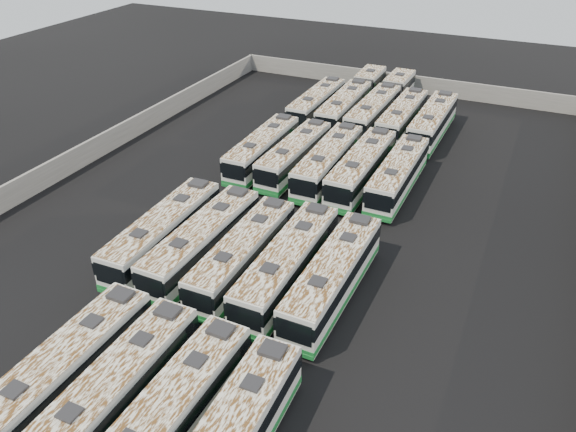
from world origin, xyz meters
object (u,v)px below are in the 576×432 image
object	(u,v)px
bus_front_left	(62,374)
bus_midfront_center	(243,254)
bus_midback_left	(295,155)
bus_back_far_right	(433,122)
bus_midfront_far_left	(164,232)
bus_midfront_far_right	(333,277)
bus_back_right	(402,117)
bus_midfront_left	(203,242)
bus_front_right	(168,418)
bus_midback_center	(328,162)
bus_front_center	(113,394)
bus_midback_far_left	(263,149)
bus_midback_right	(361,168)
bus_midfront_right	(287,265)
bus_back_center	(382,103)
bus_midback_far_right	(398,175)
bus_back_left	(353,99)

from	to	relation	value
bus_front_left	bus_midfront_center	bearing A→B (deg)	76.37
bus_midback_left	bus_back_far_right	world-z (taller)	bus_back_far_right
bus_midfront_far_left	bus_back_far_right	world-z (taller)	bus_back_far_right
bus_front_left	bus_midfront_far_right	world-z (taller)	bus_midfront_far_right
bus_midfront_far_right	bus_back_right	world-z (taller)	bus_midfront_far_right
bus_front_left	bus_midfront_left	world-z (taller)	bus_midfront_left
bus_front_right	bus_midback_center	bearing A→B (deg)	97.34
bus_midfront_left	bus_midback_left	world-z (taller)	bus_midfront_left
bus_front_center	bus_back_right	world-z (taller)	bus_back_right
bus_midback_far_left	bus_front_center	bearing A→B (deg)	-78.39
bus_midfront_left	bus_midback_right	size ratio (longest dim) A/B	0.99
bus_midfront_right	bus_midfront_far_right	bearing A→B (deg)	0.49
bus_midfront_left	bus_midfront_far_right	size ratio (longest dim) A/B	1.00
bus_midfront_far_right	bus_back_far_right	xyz separation A→B (m)	(0.07, 29.41, 0.03)
bus_front_right	bus_back_right	bearing A→B (deg)	91.09
bus_front_center	bus_midfront_far_left	world-z (taller)	bus_midfront_far_left
bus_back_center	bus_midfront_right	bearing A→B (deg)	-83.44
bus_midback_far_left	bus_midback_right	xyz separation A→B (m)	(9.89, -0.05, 0.08)
bus_midfront_far_left	bus_back_right	size ratio (longest dim) A/B	1.02
bus_midfront_center	bus_midback_right	bearing A→B (deg)	78.38
bus_midfront_far_left	bus_midback_far_left	world-z (taller)	bus_midfront_far_left
bus_midfront_right	bus_midfront_far_right	world-z (taller)	bus_midfront_right
bus_midback_far_left	bus_midback_center	world-z (taller)	bus_midback_center
bus_midfront_left	bus_midfront_center	size ratio (longest dim) A/B	1.03
bus_midfront_far_left	bus_midback_center	xyz separation A→B (m)	(6.63, 16.03, 0.01)
bus_midback_far_left	bus_midback_far_right	world-z (taller)	bus_midback_far_right
bus_midfront_far_right	bus_front_right	bearing A→B (deg)	-102.79
bus_midback_far_right	bus_back_left	bearing A→B (deg)	120.98
bus_midfront_far_right	bus_back_far_right	bearing A→B (deg)	90.54
bus_midback_left	bus_front_left	bearing A→B (deg)	-88.97
bus_front_center	bus_midback_center	bearing A→B (deg)	89.91
bus_midfront_right	bus_midfront_far_left	bearing A→B (deg)	-179.46
bus_front_right	bus_back_left	bearing A→B (deg)	99.28
bus_front_center	bus_back_far_right	distance (m)	43.52
bus_midfront_center	bus_back_left	bearing A→B (deg)	95.60
bus_midfront_far_left	bus_back_center	distance (m)	33.63
bus_midfront_center	bus_back_left	xyz separation A→B (m)	(-3.39, 32.94, 0.07)
bus_front_left	bus_midback_far_left	world-z (taller)	bus_front_left
bus_front_right	bus_back_far_right	bearing A→B (deg)	86.69
bus_front_left	bus_back_far_right	size ratio (longest dim) A/B	0.98
bus_midfront_center	bus_midback_center	xyz separation A→B (m)	(0.05, 16.00, 0.06)
bus_front_center	bus_midback_right	world-z (taller)	bus_midback_right
bus_midfront_far_left	bus_back_right	xyz separation A→B (m)	(9.88, 29.71, -0.03)
bus_front_right	bus_midfront_left	size ratio (longest dim) A/B	0.98
bus_midback_right	bus_midfront_left	bearing A→B (deg)	-111.77
bus_midback_center	bus_back_right	xyz separation A→B (m)	(3.24, 13.68, -0.04)
bus_front_left	bus_back_right	xyz separation A→B (m)	(6.68, 43.19, -0.02)
bus_midback_far_left	bus_back_far_right	distance (m)	18.91
bus_midback_far_right	bus_back_right	size ratio (longest dim) A/B	0.99
bus_midfront_far_left	bus_midfront_far_right	bearing A→B (deg)	-0.63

